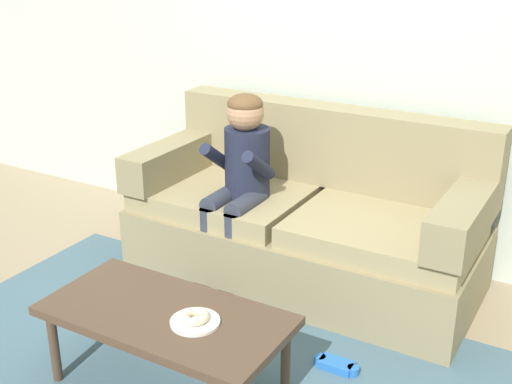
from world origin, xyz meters
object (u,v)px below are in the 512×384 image
couch (307,222)px  coffee_table (166,320)px  person_child (240,171)px  toy_controller (336,366)px  donut (195,317)px

couch → coffee_table: 1.28m
person_child → toy_controller: (0.86, -0.56, -0.65)m
coffee_table → person_child: person_child is taller
coffee_table → person_child: bearing=104.2°
person_child → toy_controller: size_ratio=4.87×
person_child → donut: bearing=-68.1°
donut → person_child: bearing=111.9°
toy_controller → donut: bearing=-130.9°
couch → toy_controller: size_ratio=8.81×
coffee_table → couch: bearing=87.3°
couch → donut: couch is taller
couch → person_child: bearing=-147.4°
couch → donut: bearing=-85.4°
donut → toy_controller: (0.43, 0.51, -0.41)m
donut → toy_controller: size_ratio=0.53×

